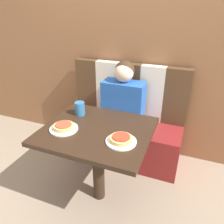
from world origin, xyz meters
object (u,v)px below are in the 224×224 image
object	(u,v)px
plate_right	(121,141)
pizza_right	(121,139)
drinking_cup	(80,108)
person	(124,96)
pizza_left	(64,126)
plate_left	(64,129)

from	to	relation	value
plate_right	pizza_right	distance (m)	0.02
pizza_right	drinking_cup	distance (m)	0.54
person	pizza_left	xyz separation A→B (m)	(-0.23, -0.73, -0.01)
person	drinking_cup	xyz separation A→B (m)	(-0.24, -0.46, 0.02)
person	plate_left	distance (m)	0.76
person	plate_right	bearing A→B (deg)	-72.44
person	drinking_cup	bearing A→B (deg)	-117.23
plate_right	pizza_left	bearing A→B (deg)	180.00
plate_right	pizza_left	world-z (taller)	pizza_left
plate_right	drinking_cup	world-z (taller)	drinking_cup
plate_left	plate_right	bearing A→B (deg)	0.00
person	pizza_right	size ratio (longest dim) A/B	4.19
plate_right	person	bearing A→B (deg)	107.56
person	drinking_cup	distance (m)	0.52
plate_right	drinking_cup	bearing A→B (deg)	150.33
plate_left	pizza_right	world-z (taller)	pizza_right
drinking_cup	plate_right	bearing A→B (deg)	-29.67
person	pizza_right	xyz separation A→B (m)	(0.23, -0.73, -0.01)
pizza_left	pizza_right	bearing A→B (deg)	0.00
plate_right	pizza_left	xyz separation A→B (m)	(-0.46, 0.00, 0.02)
plate_right	plate_left	bearing A→B (deg)	180.00
person	pizza_left	world-z (taller)	person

